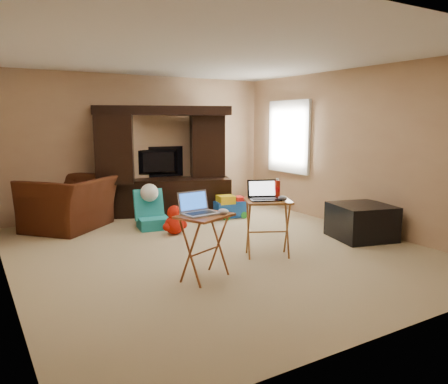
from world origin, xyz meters
TOP-DOWN VIEW (x-y plane):
  - floor at (0.00, 0.00)m, footprint 5.50×5.50m
  - ceiling at (0.00, 0.00)m, footprint 5.50×5.50m
  - wall_back at (0.00, 2.75)m, footprint 5.00×0.00m
  - wall_front at (0.00, -2.75)m, footprint 5.00×0.00m
  - wall_right at (2.50, 0.00)m, footprint 0.00×5.50m
  - window_pane at (2.48, 1.55)m, footprint 0.00×1.20m
  - window_frame at (2.46, 1.55)m, footprint 0.06×1.14m
  - entertainment_center at (0.30, 2.42)m, footprint 2.44×1.43m
  - television at (0.30, 2.66)m, footprint 1.00×0.24m
  - recliner at (-1.41, 2.17)m, footprint 1.68×1.66m
  - child_rocker at (-0.29, 1.51)m, footprint 0.55×0.60m
  - plush_toy at (-0.15, 1.00)m, footprint 0.40×0.33m
  - push_toy at (1.17, 1.53)m, footprint 0.61×0.48m
  - ottoman at (2.07, -0.61)m, footprint 0.95×0.95m
  - tray_table_left at (-0.65, -0.89)m, footprint 0.67×0.61m
  - tray_table_right at (0.41, -0.59)m, footprint 0.69×0.64m
  - laptop_left at (-0.68, -0.86)m, footprint 0.40×0.34m
  - laptop_right at (0.37, -0.57)m, footprint 0.46×0.43m
  - mouse_left at (-0.46, -0.96)m, footprint 0.11×0.15m
  - mouse_right at (0.54, -0.71)m, footprint 0.10×0.15m
  - water_bottle at (0.61, -0.51)m, footprint 0.07×0.07m

SIDE VIEW (x-z plane):
  - floor at x=0.00m, z-range 0.00..0.00m
  - push_toy at x=1.17m, z-range 0.00..0.42m
  - plush_toy at x=-0.15m, z-range 0.00..0.45m
  - ottoman at x=2.07m, z-range 0.00..0.50m
  - child_rocker at x=-0.29m, z-range 0.00..0.62m
  - tray_table_left at x=-0.65m, z-range 0.00..0.71m
  - tray_table_right at x=0.41m, z-range 0.00..0.72m
  - recliner at x=-1.41m, z-range 0.00..0.82m
  - mouse_left at x=-0.46m, z-range 0.71..0.76m
  - mouse_right at x=0.54m, z-range 0.72..0.78m
  - laptop_left at x=-0.68m, z-range 0.71..0.95m
  - water_bottle at x=0.61m, z-range 0.72..0.94m
  - laptop_right at x=0.37m, z-range 0.72..0.96m
  - television at x=0.30m, z-range 0.65..1.22m
  - entertainment_center at x=0.30m, z-range 0.00..1.95m
  - wall_back at x=0.00m, z-range -1.25..3.75m
  - wall_front at x=0.00m, z-range -1.25..3.75m
  - wall_right at x=2.50m, z-range -1.50..4.00m
  - window_pane at x=2.48m, z-range 0.80..2.00m
  - window_frame at x=2.46m, z-range 0.73..2.07m
  - ceiling at x=0.00m, z-range 2.50..2.50m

